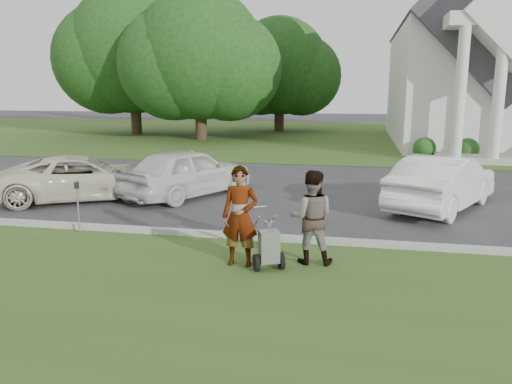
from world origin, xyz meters
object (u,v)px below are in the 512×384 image
(car_b, at_px, (188,172))
(car_d, at_px, (442,183))
(tree_left, at_px, (199,61))
(parking_meter_near, at_px, (78,201))
(person_left, at_px, (240,217))
(car_a, at_px, (83,178))
(tree_back, at_px, (279,71))
(tree_far, at_px, (133,56))
(person_right, at_px, (311,218))
(church, at_px, (476,44))
(striping_cart, at_px, (269,247))

(car_b, relative_size, car_d, 0.98)
(tree_left, height_order, parking_meter_near, tree_left)
(person_left, distance_m, parking_meter_near, 4.40)
(parking_meter_near, bearing_deg, car_b, 75.84)
(tree_left, height_order, car_a, tree_left)
(car_b, bearing_deg, tree_back, -59.58)
(tree_far, height_order, person_right, tree_far)
(church, distance_m, car_a, 25.10)
(striping_cart, height_order, car_b, car_b)
(tree_back, distance_m, person_left, 31.59)
(tree_back, height_order, car_a, tree_back)
(tree_far, relative_size, parking_meter_near, 9.28)
(church, bearing_deg, tree_far, 175.34)
(car_a, xyz_separation_m, car_d, (10.56, 0.87, 0.09))
(person_left, distance_m, car_d, 7.19)
(tree_left, xyz_separation_m, parking_meter_near, (3.95, -21.75, -4.32))
(tree_back, distance_m, parking_meter_near, 30.01)
(tree_far, height_order, striping_cart, tree_far)
(tree_far, xyz_separation_m, car_d, (18.63, -20.48, -4.93))
(car_b, height_order, car_d, car_b)
(striping_cart, distance_m, person_right, 1.02)
(tree_far, height_order, car_d, tree_far)
(tree_left, height_order, person_left, tree_left)
(church, height_order, person_right, church)
(person_right, distance_m, car_b, 6.95)
(tree_far, xyz_separation_m, striping_cart, (14.71, -26.23, -5.25))
(church, bearing_deg, tree_back, 152.15)
(striping_cart, bearing_deg, tree_back, 73.62)
(church, xyz_separation_m, car_a, (-14.94, -19.47, -5.27))
(tree_far, bearing_deg, tree_back, 26.56)
(car_d, bearing_deg, parking_meter_near, 54.14)
(car_b, bearing_deg, car_d, -153.44)
(tree_far, distance_m, person_right, 30.35)
(tree_far, bearing_deg, tree_left, -26.56)
(striping_cart, xyz_separation_m, car_d, (3.92, 5.75, 0.32))
(tree_left, height_order, tree_back, tree_left)
(church, relative_size, tree_left, 2.27)
(striping_cart, distance_m, car_d, 6.97)
(person_right, bearing_deg, car_b, -54.74)
(person_left, bearing_deg, striping_cart, -12.88)
(striping_cart, bearing_deg, person_right, 11.56)
(church, xyz_separation_m, car_b, (-11.94, -18.41, -5.17))
(person_right, bearing_deg, church, -111.33)
(church, height_order, striping_cart, church)
(person_right, bearing_deg, car_a, -34.21)
(striping_cart, bearing_deg, car_d, 30.74)
(person_left, bearing_deg, car_b, 118.43)
(person_left, xyz_separation_m, parking_meter_near, (-4.19, 1.34, -0.17))
(parking_meter_near, bearing_deg, striping_cart, -17.26)
(person_right, distance_m, car_a, 8.55)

